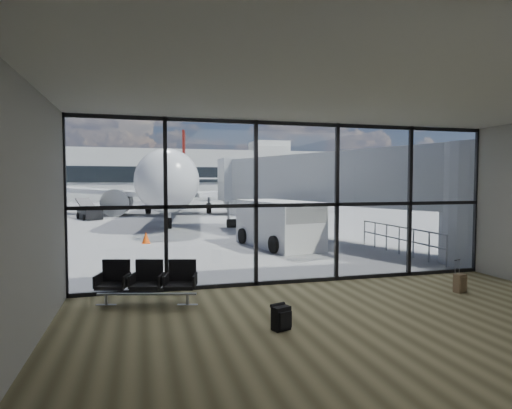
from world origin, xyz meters
name	(u,v)px	position (x,y,z in m)	size (l,w,h in m)	color
ground	(177,206)	(0.00, 40.00, 0.00)	(220.00, 220.00, 0.00)	slate
lounge_shell	(398,193)	(0.00, -4.80, 2.65)	(12.02, 8.01, 4.51)	brown
glass_curtain_wall	(297,203)	(0.00, 0.00, 2.25)	(12.10, 0.12, 4.50)	white
jet_bridge	(342,184)	(4.90, 7.07, 2.76)	(8.00, 16.50, 4.33)	#ACAFB1
apron_railing	(399,236)	(5.60, 3.50, 0.72)	(0.06, 5.46, 1.11)	gray
far_terminal	(163,174)	(-0.59, 61.97, 4.21)	(80.00, 12.20, 11.00)	#A4A4A0
tree_3	(4,172)	(-27.00, 72.00, 4.63)	(4.95, 4.95, 7.12)	#382619
tree_4	(42,168)	(-21.00, 72.00, 5.25)	(5.61, 5.61, 8.07)	#382619
tree_5	(78,165)	(-15.00, 72.00, 5.88)	(6.27, 6.27, 9.03)	#382619
seating_row	(148,280)	(-4.08, -1.02, 0.56)	(2.29, 1.17, 1.01)	gray
backpack	(281,318)	(-1.65, -3.55, 0.25)	(0.39, 0.39, 0.51)	black
suitcase	(460,283)	(3.66, -2.10, 0.25)	(0.35, 0.28, 0.84)	brown
airliner	(179,182)	(-0.73, 29.10, 2.86)	(31.24, 36.35, 9.39)	silver
service_van	(280,223)	(1.65, 6.54, 1.03)	(2.94, 4.93, 2.01)	silver
belt_loader	(89,212)	(-8.02, 23.68, 0.54)	(2.34, 3.65, 1.60)	black
mobile_stairs	(20,221)	(-11.11, 16.76, 0.54)	(1.94, 3.33, 2.25)	#B89515
traffic_cone_a	(146,238)	(-4.00, 9.16, 0.26)	(0.39, 0.39, 0.55)	#FF530D
traffic_cone_b	(259,222)	(3.04, 14.87, 0.31)	(0.46, 0.46, 0.65)	#D2680B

